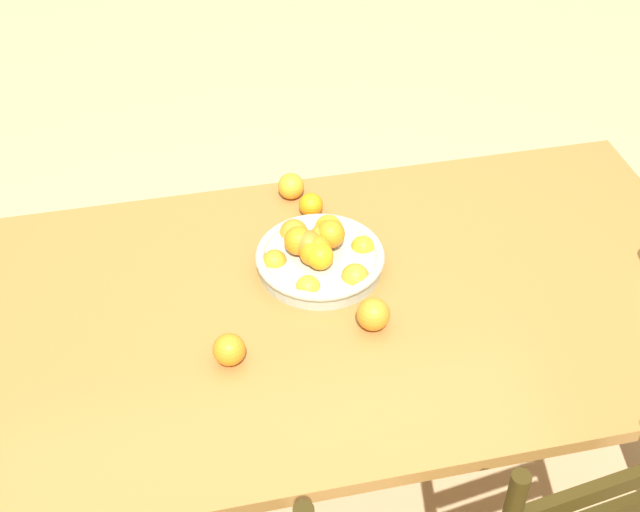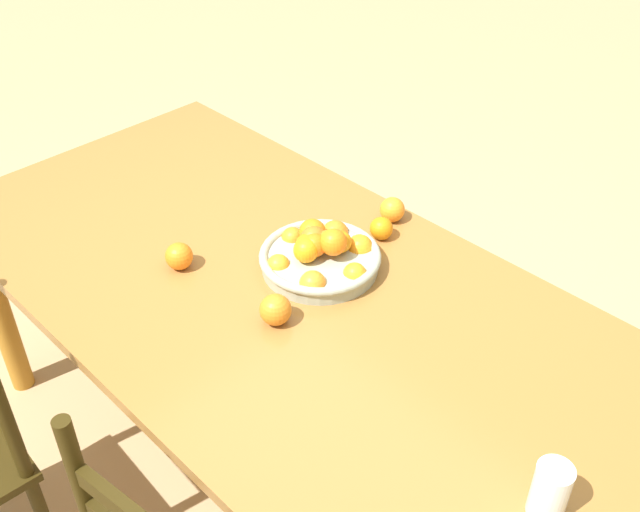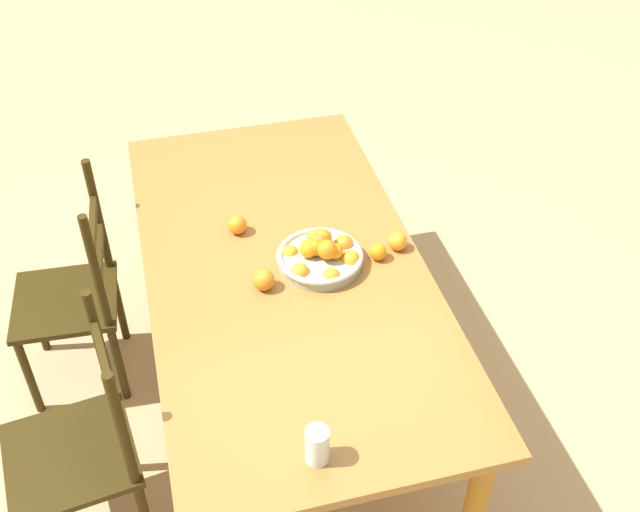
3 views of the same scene
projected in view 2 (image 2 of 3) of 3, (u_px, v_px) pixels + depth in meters
The scene contains 8 objects.
ground_plane at pixel (284, 466), 2.43m from camera, with size 12.00×12.00×0.00m, color tan.
dining_table at pixel (276, 308), 2.02m from camera, with size 2.03×1.03×0.76m.
fruit_bowl at pixel (320, 255), 2.00m from camera, with size 0.33×0.33×0.13m.
orange_loose_0 at pixel (276, 310), 1.82m from camera, with size 0.08×0.08×0.08m, color orange.
orange_loose_1 at pixel (392, 210), 2.18m from camera, with size 0.07×0.07×0.07m, color orange.
orange_loose_2 at pixel (381, 228), 2.11m from camera, with size 0.07×0.07×0.07m, color orange.
orange_loose_3 at pixel (179, 256), 2.00m from camera, with size 0.07×0.07×0.07m, color orange.
drinking_glass at pixel (550, 491), 1.39m from camera, with size 0.07×0.07×0.12m, color silver.
Camera 2 is at (-1.17, 0.99, 2.01)m, focal length 42.20 mm.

